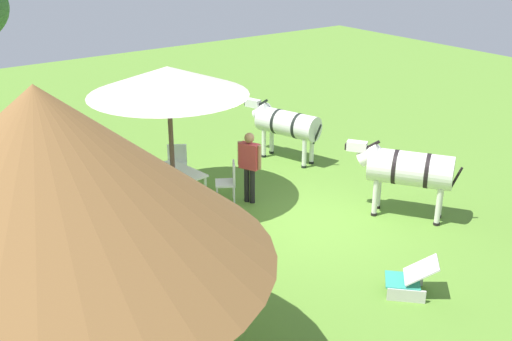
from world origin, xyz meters
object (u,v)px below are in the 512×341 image
striped_lounge_chair (410,279)px  zebra_by_umbrella (286,124)px  patio_chair_near_lawn (177,161)px  guest_beside_umbrella (249,161)px  zebra_nearest_camera (408,169)px  shade_umbrella (168,81)px  patio_chair_west_end (229,180)px  patio_chair_east_end (117,184)px  patio_dining_table (173,176)px  thatched_hut (53,235)px  patio_chair_near_hut (174,205)px  guest_behind_table (148,198)px

striped_lounge_chair → zebra_by_umbrella: (5.94, -2.18, 0.70)m
patio_chair_near_lawn → guest_beside_umbrella: 2.03m
guest_beside_umbrella → zebra_nearest_camera: size_ratio=0.77×
shade_umbrella → patio_chair_west_end: (-0.62, -1.01, -2.18)m
patio_chair_near_lawn → patio_chair_east_end: 1.72m
patio_dining_table → guest_beside_umbrella: bearing=-122.3°
patio_chair_west_end → zebra_by_umbrella: (1.28, -2.57, 0.43)m
thatched_hut → patio_chair_near_hut: size_ratio=5.72×
patio_dining_table → guest_behind_table: guest_behind_table is taller
patio_chair_east_end → patio_chair_west_end: bearing=89.2°
striped_lounge_chair → shade_umbrella: bearing=60.6°
thatched_hut → patio_chair_west_end: thatched_hut is taller
patio_chair_east_end → zebra_nearest_camera: size_ratio=0.44×
patio_chair_near_hut → zebra_by_umbrella: bearing=50.7°
thatched_hut → zebra_nearest_camera: (1.06, -7.41, -1.29)m
patio_dining_table → guest_behind_table: bearing=136.9°
striped_lounge_chair → zebra_by_umbrella: size_ratio=0.42×
zebra_nearest_camera → zebra_by_umbrella: (3.96, -0.05, -0.08)m
thatched_hut → patio_chair_near_lawn: size_ratio=5.72×
patio_chair_west_end → guest_beside_umbrella: (-0.25, -0.36, 0.42)m
patio_dining_table → patio_chair_near_hut: size_ratio=1.55×
patio_chair_near_hut → zebra_by_umbrella: zebra_by_umbrella is taller
patio_chair_west_end → zebra_nearest_camera: zebra_nearest_camera is taller
thatched_hut → zebra_by_umbrella: size_ratio=2.30×
guest_beside_umbrella → guest_behind_table: bearing=76.1°
thatched_hut → striped_lounge_chair: bearing=-99.9°
patio_chair_near_lawn → patio_chair_near_hut: 2.36m
thatched_hut → patio_chair_near_hut: bearing=-45.1°
zebra_by_umbrella → guest_behind_table: bearing=-174.4°
shade_umbrella → zebra_by_umbrella: 4.04m
shade_umbrella → guest_behind_table: bearing=136.9°
patio_dining_table → zebra_nearest_camera: zebra_nearest_camera is taller
patio_dining_table → patio_chair_near_hut: 1.19m
patio_dining_table → patio_chair_east_end: size_ratio=1.55×
patio_chair_near_lawn → patio_chair_west_end: (-1.60, -0.36, 0.00)m
patio_chair_near_hut → zebra_by_umbrella: 4.50m
patio_chair_near_hut → striped_lounge_chair: bearing=-36.7°
thatched_hut → guest_beside_umbrella: 6.45m
patio_chair_west_end → striped_lounge_chair: (-4.66, -0.40, -0.27)m
shade_umbrella → patio_chair_west_end: size_ratio=3.62×
shade_umbrella → guest_beside_umbrella: 2.39m
patio_chair_near_hut → guest_beside_umbrella: bearing=33.6°
patio_dining_table → striped_lounge_chair: bearing=-165.1°
patio_chair_west_end → zebra_nearest_camera: (-2.68, -2.52, 0.52)m
patio_chair_west_end → striped_lounge_chair: patio_chair_west_end is taller
zebra_by_umbrella → guest_beside_umbrella: bearing=-162.2°
patio_chair_east_end → zebra_by_umbrella: 4.63m
patio_chair_near_hut → striped_lounge_chair: size_ratio=0.96×
patio_chair_near_lawn → thatched_hut: bearing=82.9°
shade_umbrella → patio_dining_table: shade_umbrella is taller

